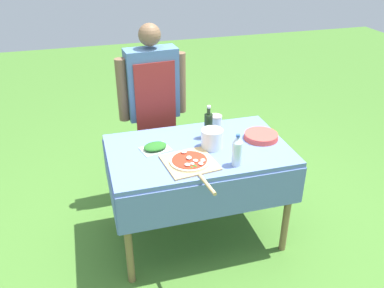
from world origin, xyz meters
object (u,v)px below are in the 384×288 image
Objects in this scene: person_cook at (153,101)px; pizza_on_peel at (190,163)px; oil_bottle at (208,125)px; plate_stack at (261,136)px; water_bottle at (237,151)px; prep_table at (198,161)px; mixing_tub at (212,139)px; sauce_jar at (216,123)px; herb_container at (155,147)px.

person_cook reaches higher than pizza_on_peel.
oil_bottle is 0.40m from plate_stack.
plate_stack is at bearing 43.71° from water_bottle.
pizza_on_peel is 2.26× the size of plate_stack.
prep_table is 0.74m from person_cook.
water_bottle is (0.29, -0.09, 0.09)m from pizza_on_peel.
water_bottle reaches higher than prep_table.
oil_bottle reaches higher than plate_stack.
mixing_tub is at bearing -9.70° from prep_table.
person_cook reaches higher than water_bottle.
sauce_jar is at bearing 47.27° from pizza_on_peel.
prep_table is at bearing 53.15° from pizza_on_peel.
plate_stack is (0.78, -0.05, -0.00)m from herb_container.
plate_stack is at bearing 12.33° from pizza_on_peel.
sauce_jar is at bearing 21.10° from herb_container.
oil_bottle is 1.00× the size of plate_stack.
mixing_tub is at bearing 108.02° from person_cook.
water_bottle reaches higher than pizza_on_peel.
person_cook is 6.05× the size of oil_bottle.
water_bottle is 0.28m from mixing_tub.
prep_table is 2.26× the size of pizza_on_peel.
person_cook reaches higher than plate_stack.
mixing_tub is at bearing 33.95° from pizza_on_peel.
person_cook reaches higher than prep_table.
plate_stack is (0.60, 0.21, 0.01)m from pizza_on_peel.
person_cook is at bearing 112.18° from mixing_tub.
oil_bottle is 1.65× the size of mixing_tub.
pizza_on_peel is 0.42m from oil_bottle.
oil_bottle is at bearing 97.82° from water_bottle.
pizza_on_peel reaches higher than plate_stack.
water_bottle is at bearing -72.85° from mixing_tub.
sauce_jar reaches higher than pizza_on_peel.
prep_table is at bearing 122.07° from water_bottle.
prep_table is 5.70× the size of herb_container.
herb_container is at bearing 167.94° from prep_table.
oil_bottle is 0.43m from water_bottle.
oil_bottle is 0.16m from mixing_tub.
herb_container is at bearing 118.24° from pizza_on_peel.
pizza_on_peel is (-0.11, -0.20, 0.12)m from prep_table.
water_bottle is 0.59m from herb_container.
person_cook is at bearing 134.09° from sauce_jar.
mixing_tub is at bearing -175.60° from plate_stack.
prep_table is at bearing -178.35° from plate_stack.
pizza_on_peel is 0.64m from plate_stack.
sauce_jar is (0.22, 0.26, 0.15)m from prep_table.
herb_container is (-0.30, 0.06, 0.13)m from prep_table.
mixing_tub is (0.28, -0.69, -0.04)m from person_cook.
mixing_tub reaches higher than plate_stack.
herb_container is at bearing 168.51° from mixing_tub.
prep_table is at bearing -129.67° from sauce_jar.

